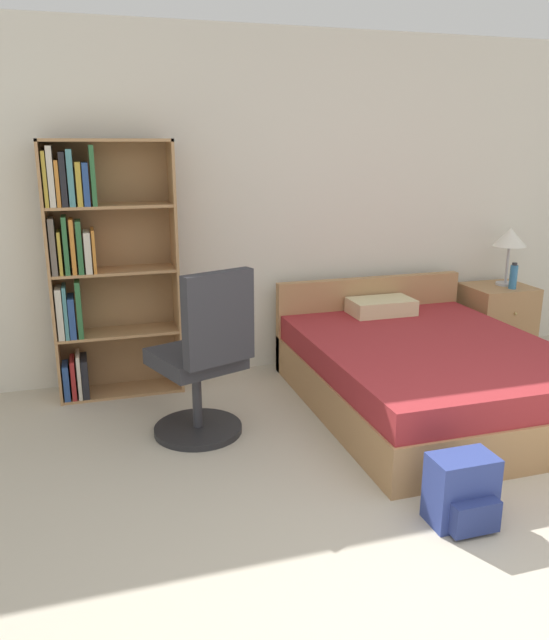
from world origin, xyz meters
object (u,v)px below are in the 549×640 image
at_px(bookshelf, 95,265).
at_px(nightstand, 496,320).
at_px(table_lamp, 510,239).
at_px(bed, 424,370).
at_px(office_chair, 204,363).
at_px(water_bottle, 513,276).
at_px(backpack_blue, 462,492).

xyz_separation_m(bookshelf, nightstand, (3.29, -0.06, -0.66)).
bearing_deg(table_lamp, nightstand, -164.45).
bearing_deg(table_lamp, bed, -146.60).
xyz_separation_m(office_chair, table_lamp, (2.79, 0.89, 0.50)).
distance_m(bookshelf, bed, 2.41).
distance_m(bed, nightstand, 1.39).
bearing_deg(bed, bookshelf, 158.40).
xyz_separation_m(nightstand, water_bottle, (0.04, -0.12, 0.41)).
bearing_deg(table_lamp, water_bottle, -103.95).
bearing_deg(office_chair, bookshelf, 121.77).
bearing_deg(office_chair, water_bottle, 15.16).
bearing_deg(table_lamp, backpack_blue, -129.75).
distance_m(nightstand, table_lamp, 0.70).
relative_size(bookshelf, office_chair, 1.66).
height_order(bed, water_bottle, water_bottle).
bearing_deg(water_bottle, table_lamp, 76.05).
bearing_deg(backpack_blue, table_lamp, 50.25).
xyz_separation_m(table_lamp, backpack_blue, (-1.78, -2.14, -0.83)).
bearing_deg(office_chair, nightstand, 17.65).
bearing_deg(bed, nightstand, 34.39).
height_order(water_bottle, backpack_blue, water_bottle).
height_order(office_chair, table_lamp, table_lamp).
xyz_separation_m(bookshelf, table_lamp, (3.37, -0.04, 0.03)).
distance_m(bookshelf, water_bottle, 3.35).
xyz_separation_m(bed, backpack_blue, (-0.56, -1.34, -0.08)).
distance_m(office_chair, water_bottle, 2.87).
bearing_deg(bed, water_bottle, 29.35).
relative_size(office_chair, nightstand, 1.80).
height_order(bookshelf, table_lamp, bookshelf).
bearing_deg(backpack_blue, water_bottle, 48.92).
relative_size(office_chair, water_bottle, 4.93).
height_order(bookshelf, backpack_blue, bookshelf).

